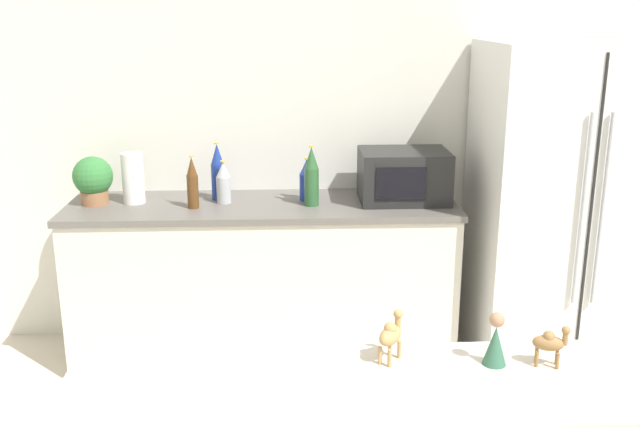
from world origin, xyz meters
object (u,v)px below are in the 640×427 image
Objects in this scene: back_bottle_1 at (192,183)px; camel_figurine at (550,342)px; potted_plant at (93,179)px; back_bottle_0 at (218,172)px; refrigerator at (561,207)px; camel_figurine_second at (391,334)px; microwave at (404,176)px; wise_man_figurine_crimson at (495,342)px; back_bottle_2 at (307,180)px; paper_towel_roll at (133,178)px; back_bottle_4 at (312,177)px; back_bottle_3 at (224,183)px.

back_bottle_1 is 2.28m from camel_figurine.
potted_plant is 0.56m from back_bottle_1.
potted_plant is 0.82× the size of back_bottle_0.
refrigerator reaches higher than camel_figurine_second.
refrigerator is 3.67× the size of microwave.
potted_plant is 2.58m from wise_man_figurine_crimson.
camel_figurine_second is (0.18, -2.00, 0.03)m from back_bottle_2.
refrigerator is 2.11m from wise_man_figurine_crimson.
paper_towel_roll reaches higher than camel_figurine_second.
back_bottle_4 reaches higher than potted_plant.
back_bottle_1 is (-1.99, 0.01, 0.15)m from refrigerator.
wise_man_figurine_crimson is at bearing -91.75° from microwave.
potted_plant is at bearing 179.85° from microwave.
back_bottle_0 is 2.29× the size of camel_figurine_second.
back_bottle_1 is at bearing 122.54° from camel_figurine.
back_bottle_3 is at bearing -179.76° from microwave.
back_bottle_4 is (0.51, -0.15, 0.00)m from back_bottle_0.
back_bottle_3 is at bearing 171.31° from back_bottle_4.
wise_man_figurine_crimson is at bearing -115.75° from refrigerator.
refrigerator is 0.88m from microwave.
back_bottle_1 reaches higher than microwave.
back_bottle_0 is at bearing 114.78° from back_bottle_3.
back_bottle_2 is 2.14m from camel_figurine.
potted_plant is 0.54× the size of microwave.
camel_figurine_second is (1.34, -1.97, 0.01)m from potted_plant.
back_bottle_2 is at bearing 0.84° from paper_towel_roll.
back_bottle_4 is at bearing -78.61° from back_bottle_2.
refrigerator is 2.22m from camel_figurine_second.
camel_figurine_second is (-0.44, 0.05, 0.01)m from camel_figurine.
back_bottle_0 reaches higher than wise_man_figurine_crimson.
refrigerator reaches higher than back_bottle_2.
camel_figurine_second is (0.79, -1.87, 0.01)m from back_bottle_1.
refrigerator is 2.55m from potted_plant.
camel_figurine_second is (1.13, -1.99, 0.01)m from paper_towel_roll.
paper_towel_roll is 1.77× the size of wise_man_figurine_crimson.
camel_figurine is (0.60, -1.95, -0.02)m from back_bottle_4.
back_bottle_3 is 2.20m from wise_man_figurine_crimson.
microwave is at bearing -4.25° from back_bottle_0.
potted_plant is 2.10× the size of camel_figurine.
back_bottle_4 is 1.90m from camel_figurine_second.
back_bottle_1 is (-1.14, -0.10, -0.00)m from microwave.
back_bottle_2 is 0.12m from back_bottle_4.
back_bottle_2 is 2.09m from wise_man_figurine_crimson.
paper_towel_roll is 0.58× the size of microwave.
back_bottle_0 is 0.98× the size of back_bottle_4.
back_bottle_4 is (0.48, -0.07, 0.04)m from back_bottle_3.
back_bottle_3 is 1.69× the size of camel_figurine_second.
back_bottle_3 is at bearing 117.97° from camel_figurine.
microwave is 2.02m from camel_figurine.
refrigerator is at bearing 64.25° from wise_man_figurine_crimson.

